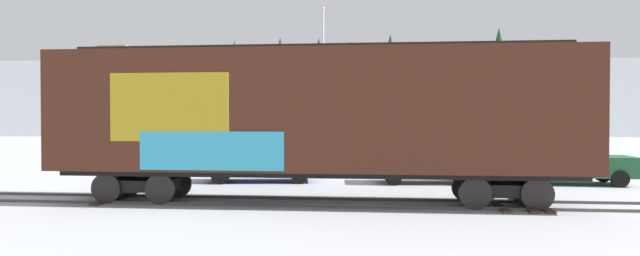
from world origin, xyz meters
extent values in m
plane|color=#B2B5BC|center=(0.00, 0.00, 0.00)|extent=(260.00, 260.00, 0.00)
cube|color=#4C4742|center=(0.45, -0.72, 0.04)|extent=(59.90, 3.74, 0.08)
cube|color=#4C4742|center=(0.53, 0.72, 0.04)|extent=(59.90, 3.74, 0.08)
cube|color=#423323|center=(5.88, -0.33, 0.04)|extent=(0.39, 2.51, 0.07)
cube|color=#423323|center=(7.04, -0.40, 0.04)|extent=(0.39, 2.51, 0.07)
cube|color=#423323|center=(6.60, -0.37, 0.04)|extent=(0.39, 2.51, 0.07)
cube|color=#423323|center=(-5.97, 0.39, 0.04)|extent=(0.39, 2.51, 0.07)
cube|color=#472316|center=(0.49, 0.00, 2.82)|extent=(15.99, 3.90, 3.56)
cube|color=#2D2823|center=(0.49, 0.00, 4.72)|extent=(15.05, 1.31, 0.24)
cube|color=#B2931E|center=(-3.63, -1.24, 2.91)|extent=(3.48, 0.24, 1.96)
cube|color=#33A5CC|center=(-2.41, -1.32, 1.67)|extent=(4.17, 0.28, 1.10)
cube|color=black|center=(0.49, 0.00, 0.94)|extent=(15.60, 2.56, 0.20)
cube|color=black|center=(-4.97, 0.33, 0.51)|extent=(2.18, 1.45, 0.36)
cylinder|color=black|center=(-5.87, -0.33, 0.46)|extent=(0.93, 0.18, 0.92)
cylinder|color=black|center=(-5.78, 1.10, 0.46)|extent=(0.93, 0.18, 0.92)
cylinder|color=black|center=(-4.17, -0.44, 0.46)|extent=(0.93, 0.18, 0.92)
cylinder|color=black|center=(-4.08, 1.00, 0.46)|extent=(0.93, 0.18, 0.92)
cube|color=black|center=(5.96, -0.33, 0.51)|extent=(2.18, 1.45, 0.36)
cylinder|color=black|center=(5.06, -1.00, 0.46)|extent=(0.93, 0.18, 0.92)
cylinder|color=black|center=(5.15, 0.44, 0.46)|extent=(0.93, 0.18, 0.92)
cylinder|color=black|center=(6.76, -1.10, 0.46)|extent=(0.93, 0.18, 0.92)
cylinder|color=black|center=(6.85, 0.33, 0.46)|extent=(0.93, 0.18, 0.92)
cylinder|color=silver|center=(0.28, 11.96, 4.13)|extent=(0.12, 0.12, 8.26)
sphere|color=#D8CC66|center=(0.28, 11.96, 8.34)|extent=(0.18, 0.18, 0.18)
cube|color=#14662D|center=(0.25, 12.79, 7.71)|extent=(0.08, 1.54, 0.91)
cube|color=white|center=(0.24, 13.18, 7.71)|extent=(0.07, 0.77, 0.91)
cube|color=silver|center=(0.00, 75.23, 5.40)|extent=(116.74, 33.70, 10.79)
cube|color=#8C725B|center=(-32.92, 65.12, 12.16)|extent=(5.20, 5.31, 2.73)
cube|color=#8C725B|center=(4.76, 65.12, 12.25)|extent=(6.94, 4.91, 2.92)
cube|color=#8C725B|center=(23.42, 65.12, 12.29)|extent=(6.90, 4.40, 3.00)
cone|color=#193D23|center=(8.67, 67.65, 13.22)|extent=(2.42, 2.42, 4.85)
cone|color=#193D23|center=(-15.60, 67.39, 12.78)|extent=(1.98, 1.98, 3.97)
cone|color=#193D23|center=(23.90, 62.92, 13.25)|extent=(2.45, 2.45, 4.91)
cone|color=#193D23|center=(-2.19, 62.16, 12.56)|extent=(1.76, 1.76, 3.52)
cone|color=#193D23|center=(-8.03, 64.00, 12.76)|extent=(1.96, 1.96, 3.92)
cube|color=navy|center=(-2.02, 5.53, 0.67)|extent=(4.74, 2.14, 0.69)
cube|color=#2D333D|center=(-2.14, 5.52, 1.35)|extent=(2.13, 1.76, 0.66)
cylinder|color=black|center=(-0.53, 6.50, 0.32)|extent=(0.66, 0.27, 0.64)
cylinder|color=black|center=(-0.39, 4.81, 0.32)|extent=(0.66, 0.27, 0.64)
cylinder|color=black|center=(-3.65, 6.25, 0.32)|extent=(0.66, 0.27, 0.64)
cylinder|color=black|center=(-3.52, 4.56, 0.32)|extent=(0.66, 0.27, 0.64)
cube|color=#9E8966|center=(4.66, 5.34, 0.66)|extent=(4.17, 1.84, 0.68)
cube|color=#2D333D|center=(4.57, 5.33, 1.29)|extent=(2.27, 1.63, 0.58)
cylinder|color=black|center=(6.05, 6.20, 0.32)|extent=(0.64, 0.23, 0.64)
cylinder|color=black|center=(6.08, 4.52, 0.32)|extent=(0.64, 0.23, 0.64)
cylinder|color=black|center=(3.24, 6.15, 0.32)|extent=(0.64, 0.23, 0.64)
cylinder|color=black|center=(3.27, 4.47, 0.32)|extent=(0.64, 0.23, 0.64)
cube|color=#1E5933|center=(10.17, 5.26, 0.72)|extent=(4.94, 2.37, 0.79)
cube|color=#2D333D|center=(9.96, 5.29, 1.46)|extent=(2.40, 1.90, 0.70)
cylinder|color=black|center=(11.88, 5.95, 0.32)|extent=(0.66, 0.29, 0.64)
cylinder|color=black|center=(11.68, 4.21, 0.32)|extent=(0.66, 0.29, 0.64)
cylinder|color=black|center=(8.67, 6.32, 0.32)|extent=(0.66, 0.29, 0.64)
cylinder|color=black|center=(8.47, 4.58, 0.32)|extent=(0.66, 0.29, 0.64)
camera|label=1|loc=(1.32, -16.39, 2.59)|focal=30.31mm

